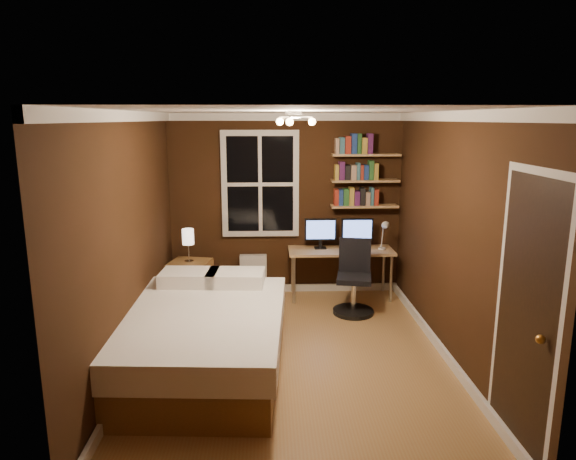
{
  "coord_description": "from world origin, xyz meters",
  "views": [
    {
      "loc": [
        -0.24,
        -4.94,
        2.43
      ],
      "look_at": [
        -0.03,
        0.45,
        1.25
      ],
      "focal_mm": 32.0,
      "sensor_mm": 36.0,
      "label": 1
    }
  ],
  "objects_px": {
    "desk": "(341,254)",
    "monitor_left": "(320,234)",
    "monitor_right": "(357,233)",
    "office_chair": "(354,286)",
    "bed": "(200,338)",
    "radiator": "(253,274)",
    "desk_lamp": "(384,235)",
    "bedside_lamp": "(188,246)",
    "nightstand": "(190,284)"
  },
  "relations": [
    {
      "from": "bed",
      "to": "radiator",
      "type": "bearing_deg",
      "value": 81.75
    },
    {
      "from": "monitor_left",
      "to": "monitor_right",
      "type": "distance_m",
      "value": 0.51
    },
    {
      "from": "nightstand",
      "to": "radiator",
      "type": "relative_size",
      "value": 1.09
    },
    {
      "from": "monitor_right",
      "to": "desk_lamp",
      "type": "distance_m",
      "value": 0.37
    },
    {
      "from": "radiator",
      "to": "desk",
      "type": "distance_m",
      "value": 1.26
    },
    {
      "from": "bedside_lamp",
      "to": "office_chair",
      "type": "bearing_deg",
      "value": -7.69
    },
    {
      "from": "bedside_lamp",
      "to": "desk",
      "type": "distance_m",
      "value": 2.05
    },
    {
      "from": "monitor_right",
      "to": "office_chair",
      "type": "height_order",
      "value": "monitor_right"
    },
    {
      "from": "bed",
      "to": "monitor_right",
      "type": "height_order",
      "value": "monitor_right"
    },
    {
      "from": "bedside_lamp",
      "to": "desk",
      "type": "relative_size",
      "value": 0.3
    },
    {
      "from": "nightstand",
      "to": "desk_lamp",
      "type": "relative_size",
      "value": 1.39
    },
    {
      "from": "radiator",
      "to": "office_chair",
      "type": "height_order",
      "value": "office_chair"
    },
    {
      "from": "radiator",
      "to": "desk_lamp",
      "type": "height_order",
      "value": "desk_lamp"
    },
    {
      "from": "bed",
      "to": "monitor_left",
      "type": "xyz_separation_m",
      "value": [
        1.39,
        2.11,
        0.56
      ]
    },
    {
      "from": "monitor_left",
      "to": "office_chair",
      "type": "height_order",
      "value": "monitor_left"
    },
    {
      "from": "bed",
      "to": "desk",
      "type": "height_order",
      "value": "bed"
    },
    {
      "from": "radiator",
      "to": "monitor_left",
      "type": "relative_size",
      "value": 1.28
    },
    {
      "from": "bedside_lamp",
      "to": "desk_lamp",
      "type": "xyz_separation_m",
      "value": [
        2.59,
        0.22,
        0.07
      ]
    },
    {
      "from": "monitor_left",
      "to": "monitor_right",
      "type": "relative_size",
      "value": 1.0
    },
    {
      "from": "nightstand",
      "to": "bedside_lamp",
      "type": "bearing_deg",
      "value": 0.0
    },
    {
      "from": "monitor_right",
      "to": "bedside_lamp",
      "type": "bearing_deg",
      "value": -170.65
    },
    {
      "from": "desk_lamp",
      "to": "office_chair",
      "type": "xyz_separation_m",
      "value": [
        -0.47,
        -0.5,
        -0.55
      ]
    },
    {
      "from": "monitor_right",
      "to": "office_chair",
      "type": "xyz_separation_m",
      "value": [
        -0.14,
        -0.66,
        -0.54
      ]
    },
    {
      "from": "nightstand",
      "to": "radiator",
      "type": "bearing_deg",
      "value": 43.05
    },
    {
      "from": "monitor_right",
      "to": "desk_lamp",
      "type": "bearing_deg",
      "value": -24.74
    },
    {
      "from": "bed",
      "to": "monitor_left",
      "type": "height_order",
      "value": "monitor_left"
    },
    {
      "from": "desk_lamp",
      "to": "radiator",
      "type": "bearing_deg",
      "value": 171.47
    },
    {
      "from": "radiator",
      "to": "desk_lamp",
      "type": "relative_size",
      "value": 1.28
    },
    {
      "from": "radiator",
      "to": "bed",
      "type": "bearing_deg",
      "value": -101.86
    },
    {
      "from": "desk",
      "to": "monitor_left",
      "type": "height_order",
      "value": "monitor_left"
    },
    {
      "from": "radiator",
      "to": "monitor_right",
      "type": "distance_m",
      "value": 1.56
    },
    {
      "from": "bed",
      "to": "bedside_lamp",
      "type": "relative_size",
      "value": 5.36
    },
    {
      "from": "nightstand",
      "to": "radiator",
      "type": "height_order",
      "value": "nightstand"
    },
    {
      "from": "desk_lamp",
      "to": "bed",
      "type": "bearing_deg",
      "value": -138.84
    },
    {
      "from": "desk",
      "to": "monitor_right",
      "type": "xyz_separation_m",
      "value": [
        0.23,
        0.07,
        0.27
      ]
    },
    {
      "from": "desk",
      "to": "monitor_left",
      "type": "relative_size",
      "value": 3.26
    },
    {
      "from": "bed",
      "to": "radiator",
      "type": "height_order",
      "value": "bed"
    },
    {
      "from": "radiator",
      "to": "monitor_left",
      "type": "distance_m",
      "value": 1.11
    },
    {
      "from": "monitor_right",
      "to": "nightstand",
      "type": "bearing_deg",
      "value": -170.65
    },
    {
      "from": "bed",
      "to": "nightstand",
      "type": "height_order",
      "value": "bed"
    },
    {
      "from": "bedside_lamp",
      "to": "monitor_right",
      "type": "distance_m",
      "value": 2.28
    },
    {
      "from": "bed",
      "to": "desk",
      "type": "bearing_deg",
      "value": 54.26
    },
    {
      "from": "monitor_right",
      "to": "radiator",
      "type": "bearing_deg",
      "value": 175.59
    },
    {
      "from": "bed",
      "to": "monitor_right",
      "type": "xyz_separation_m",
      "value": [
        1.9,
        2.11,
        0.56
      ]
    },
    {
      "from": "bed",
      "to": "radiator",
      "type": "distance_m",
      "value": 2.27
    },
    {
      "from": "nightstand",
      "to": "monitor_left",
      "type": "distance_m",
      "value": 1.88
    },
    {
      "from": "bed",
      "to": "office_chair",
      "type": "height_order",
      "value": "office_chair"
    },
    {
      "from": "radiator",
      "to": "monitor_left",
      "type": "height_order",
      "value": "monitor_left"
    },
    {
      "from": "desk",
      "to": "desk_lamp",
      "type": "relative_size",
      "value": 3.24
    },
    {
      "from": "radiator",
      "to": "nightstand",
      "type": "bearing_deg",
      "value": -149.48
    }
  ]
}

